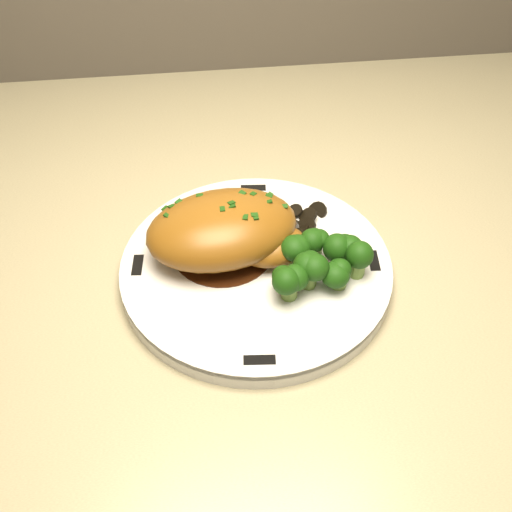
{
  "coord_description": "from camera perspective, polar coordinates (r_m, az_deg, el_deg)",
  "views": [
    {
      "loc": [
        -0.34,
        1.18,
        1.3
      ],
      "look_at": [
        -0.29,
        1.59,
        0.88
      ],
      "focal_mm": 45.0,
      "sensor_mm": 36.0,
      "label": 1
    }
  ],
  "objects": [
    {
      "name": "chicken_breast",
      "position": [
        0.58,
        -2.52,
        2.23
      ],
      "size": [
        0.16,
        0.12,
        0.05
      ],
      "rotation": [
        0.0,
        0.0,
        0.17
      ],
      "color": "brown",
      "rests_on": "plate"
    },
    {
      "name": "mushroom_pile",
      "position": [
        0.62,
        2.89,
        2.11
      ],
      "size": [
        0.08,
        0.06,
        0.02
      ],
      "color": "black",
      "rests_on": "plate"
    },
    {
      "name": "counter",
      "position": [
        1.05,
        15.17,
        -13.05
      ],
      "size": [
        1.98,
        0.66,
        0.98
      ],
      "color": "brown",
      "rests_on": "ground"
    },
    {
      "name": "rim_accent_0",
      "position": [
        0.67,
        -0.24,
        6.04
      ],
      "size": [
        0.03,
        0.01,
        0.0
      ],
      "primitive_type": "cube",
      "rotation": [
        0.0,
        0.0,
        3.05
      ],
      "color": "black",
      "rests_on": "plate"
    },
    {
      "name": "rim_accent_2",
      "position": [
        0.52,
        0.32,
        -9.25
      ],
      "size": [
        0.03,
        0.01,
        0.0
      ],
      "primitive_type": "cube",
      "rotation": [
        0.0,
        0.0,
        6.19
      ],
      "color": "black",
      "rests_on": "plate"
    },
    {
      "name": "gravy_pool",
      "position": [
        0.6,
        -2.94,
        0.5
      ],
      "size": [
        0.1,
        0.1,
        0.0
      ],
      "primitive_type": "cylinder",
      "color": "#341709",
      "rests_on": "plate"
    },
    {
      "name": "rim_accent_3",
      "position": [
        0.6,
        10.41,
        -0.43
      ],
      "size": [
        0.01,
        0.03,
        0.0
      ],
      "primitive_type": "cube",
      "rotation": [
        0.0,
        0.0,
        7.76
      ],
      "color": "black",
      "rests_on": "plate"
    },
    {
      "name": "plate",
      "position": [
        0.6,
        -0.0,
        -1.24
      ],
      "size": [
        0.26,
        0.26,
        0.02
      ],
      "primitive_type": "cylinder",
      "rotation": [
        0.0,
        0.0,
        0.02
      ],
      "color": "silver",
      "rests_on": "counter"
    },
    {
      "name": "rim_accent_1",
      "position": [
        0.6,
        -10.48,
        -0.82
      ],
      "size": [
        0.01,
        0.03,
        0.0
      ],
      "primitive_type": "cube",
      "rotation": [
        0.0,
        0.0,
        4.62
      ],
      "color": "black",
      "rests_on": "plate"
    },
    {
      "name": "broccoli_florets",
      "position": [
        0.57,
        5.78,
        -0.4
      ],
      "size": [
        0.09,
        0.07,
        0.03
      ],
      "rotation": [
        0.0,
        0.0,
        0.33
      ],
      "color": "olive",
      "rests_on": "plate"
    }
  ]
}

